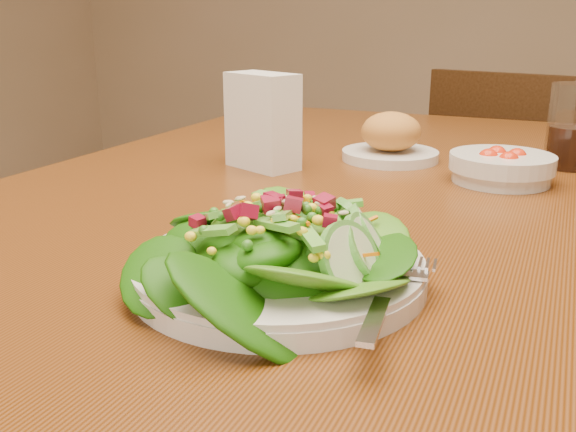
% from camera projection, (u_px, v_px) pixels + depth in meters
% --- Properties ---
extents(dining_table, '(0.90, 1.40, 0.75)m').
position_uv_depth(dining_table, '(334.00, 255.00, 0.90)').
color(dining_table, brown).
rests_on(dining_table, ground_plane).
extents(chair_far, '(0.46, 0.46, 0.84)m').
position_uv_depth(chair_far, '(503.00, 213.00, 1.79)').
color(chair_far, '#351E0E').
rests_on(chair_far, ground_plane).
extents(salad_plate, '(0.26, 0.25, 0.07)m').
position_uv_depth(salad_plate, '(288.00, 254.00, 0.55)').
color(salad_plate, silver).
rests_on(salad_plate, dining_table).
extents(bread_plate, '(0.15, 0.15, 0.08)m').
position_uv_depth(bread_plate, '(391.00, 141.00, 1.02)').
color(bread_plate, silver).
rests_on(bread_plate, dining_table).
extents(tomato_bowl, '(0.14, 0.14, 0.05)m').
position_uv_depth(tomato_bowl, '(502.00, 167.00, 0.89)').
color(tomato_bowl, silver).
rests_on(tomato_bowl, dining_table).
extents(drinking_glass, '(0.07, 0.07, 0.13)m').
position_uv_depth(drinking_glass, '(572.00, 132.00, 0.96)').
color(drinking_glass, silver).
rests_on(drinking_glass, dining_table).
extents(napkin_holder, '(0.12, 0.10, 0.14)m').
position_uv_depth(napkin_holder, '(263.00, 119.00, 0.95)').
color(napkin_holder, white).
rests_on(napkin_holder, dining_table).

